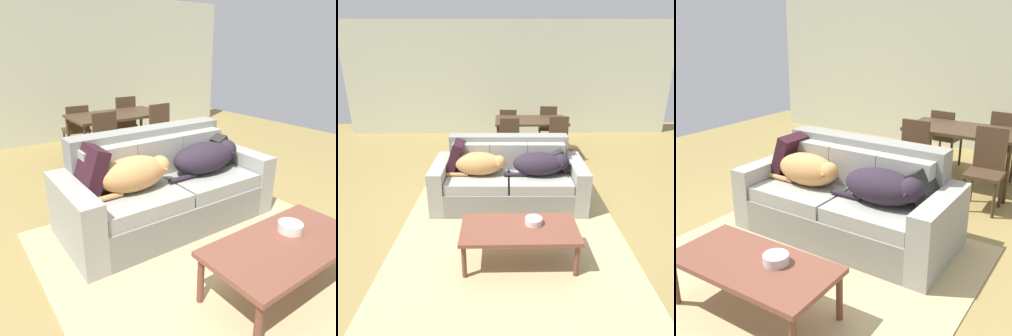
{
  "view_description": "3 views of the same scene",
  "coord_description": "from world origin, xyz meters",
  "views": [
    {
      "loc": [
        -1.9,
        -2.42,
        1.75
      ],
      "look_at": [
        -0.13,
        0.05,
        0.63
      ],
      "focal_mm": 35.01,
      "sensor_mm": 36.0,
      "label": 1
    },
    {
      "loc": [
        -0.23,
        -4.22,
        2.31
      ],
      "look_at": [
        -0.15,
        0.07,
        0.58
      ],
      "focal_mm": 34.79,
      "sensor_mm": 36.0,
      "label": 2
    },
    {
      "loc": [
        1.9,
        -3.07,
        2.01
      ],
      "look_at": [
        -0.13,
        0.11,
        0.73
      ],
      "focal_mm": 43.98,
      "sensor_mm": 36.0,
      "label": 3
    }
  ],
  "objects": [
    {
      "name": "back_partition",
      "position": [
        0.0,
        4.0,
        1.35
      ],
      "size": [
        8.0,
        0.12,
        2.7
      ],
      "primitive_type": "cube",
      "color": "beige",
      "rests_on": "ground"
    },
    {
      "name": "dog_on_left_cushion",
      "position": [
        -0.51,
        0.04,
        0.66
      ],
      "size": [
        0.83,
        0.35,
        0.33
      ],
      "rotation": [
        0.0,
        0.0,
        -0.02
      ],
      "color": "tan",
      "rests_on": "couch"
    },
    {
      "name": "dog_on_right_cushion",
      "position": [
        0.35,
        0.03,
        0.66
      ],
      "size": [
        0.91,
        0.41,
        0.32
      ],
      "rotation": [
        0.0,
        0.0,
        -0.02
      ],
      "color": "#271E29",
      "rests_on": "couch"
    },
    {
      "name": "dining_chair_far_right",
      "position": [
        0.81,
        2.72,
        0.52
      ],
      "size": [
        0.44,
        0.44,
        0.95
      ],
      "rotation": [
        0.0,
        0.0,
        3.04
      ],
      "color": "#432F1F",
      "rests_on": "ground"
    },
    {
      "name": "area_rug",
      "position": [
        -0.11,
        -0.77,
        0.01
      ],
      "size": [
        2.85,
        3.03,
        0.01
      ],
      "primitive_type": "cube",
      "rotation": [
        0.0,
        0.0,
        -0.02
      ],
      "color": "tan",
      "rests_on": "ground"
    },
    {
      "name": "dining_table",
      "position": [
        0.39,
        2.18,
        0.7
      ],
      "size": [
        1.43,
        0.82,
        0.77
      ],
      "color": "#432F1F",
      "rests_on": "ground"
    },
    {
      "name": "coffee_table",
      "position": [
        -0.03,
        -1.26,
        0.38
      ],
      "size": [
        1.24,
        0.62,
        0.43
      ],
      "color": "brown",
      "rests_on": "ground"
    },
    {
      "name": "couch",
      "position": [
        -0.11,
        0.17,
        0.36
      ],
      "size": [
        2.18,
        1.02,
        0.95
      ],
      "rotation": [
        0.0,
        0.0,
        -0.02
      ],
      "color": "gray",
      "rests_on": "ground"
    },
    {
      "name": "throw_pillow_by_right_arm",
      "position": [
        0.67,
        0.21,
        0.65
      ],
      "size": [
        0.28,
        0.36,
        0.38
      ],
      "primitive_type": "cube",
      "rotation": [
        0.0,
        -0.49,
        -0.01
      ],
      "color": "black",
      "rests_on": "couch"
    },
    {
      "name": "dining_chair_near_right",
      "position": [
        0.87,
        1.58,
        0.51
      ],
      "size": [
        0.41,
        0.41,
        0.95
      ],
      "rotation": [
        0.0,
        0.0,
        0.02
      ],
      "color": "#432F1F",
      "rests_on": "ground"
    },
    {
      "name": "bowl_on_coffee_table",
      "position": [
        0.13,
        -1.19,
        0.46
      ],
      "size": [
        0.19,
        0.19,
        0.07
      ],
      "primitive_type": "cylinder",
      "color": "silver",
      "rests_on": "coffee_table"
    },
    {
      "name": "ground_plane",
      "position": [
        0.0,
        0.0,
        0.0
      ],
      "size": [
        10.0,
        10.0,
        0.0
      ],
      "primitive_type": "plane",
      "color": "olive"
    },
    {
      "name": "dining_chair_near_left",
      "position": [
        -0.05,
        1.55,
        0.52
      ],
      "size": [
        0.41,
        0.41,
        0.93
      ],
      "rotation": [
        0.0,
        0.0,
        0.02
      ],
      "color": "#432F1F",
      "rests_on": "ground"
    },
    {
      "name": "throw_pillow_by_left_arm",
      "position": [
        -0.89,
        0.24,
        0.7
      ],
      "size": [
        0.29,
        0.48,
        0.49
      ],
      "primitive_type": "cube",
      "rotation": [
        0.0,
        0.35,
        -0.02
      ],
      "color": "#30141D",
      "rests_on": "couch"
    },
    {
      "name": "dining_chair_far_left",
      "position": [
        -0.05,
        2.76,
        0.5
      ],
      "size": [
        0.43,
        0.43,
        0.87
      ],
      "rotation": [
        0.0,
        0.0,
        3.05
      ],
      "color": "#432F1F",
      "rests_on": "ground"
    }
  ]
}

